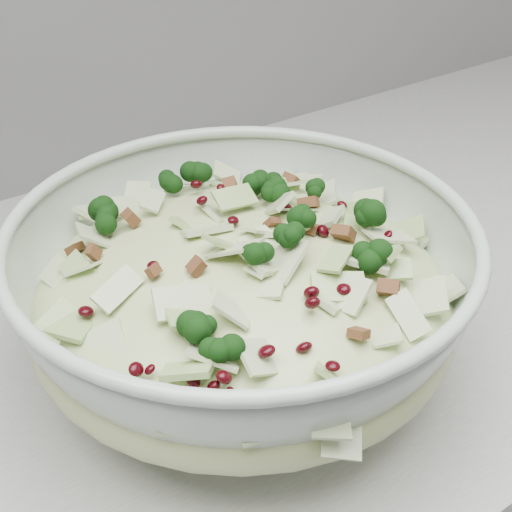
{
  "coord_description": "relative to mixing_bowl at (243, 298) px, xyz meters",
  "views": [
    {
      "loc": [
        0.27,
        1.26,
        1.29
      ],
      "look_at": [
        0.51,
        1.61,
        1.0
      ],
      "focal_mm": 50.0,
      "sensor_mm": 36.0,
      "label": 1
    }
  ],
  "objects": [
    {
      "name": "mixing_bowl",
      "position": [
        0.0,
        0.0,
        0.0
      ],
      "size": [
        0.43,
        0.43,
        0.13
      ],
      "rotation": [
        0.0,
        0.0,
        -0.42
      ],
      "color": "#ABBCAF",
      "rests_on": "counter"
    },
    {
      "name": "salad",
      "position": [
        0.0,
        0.0,
        0.02
      ],
      "size": [
        0.42,
        0.42,
        0.13
      ],
      "rotation": [
        0.0,
        0.0,
        -0.51
      ],
      "color": "#C1C688",
      "rests_on": "mixing_bowl"
    }
  ]
}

